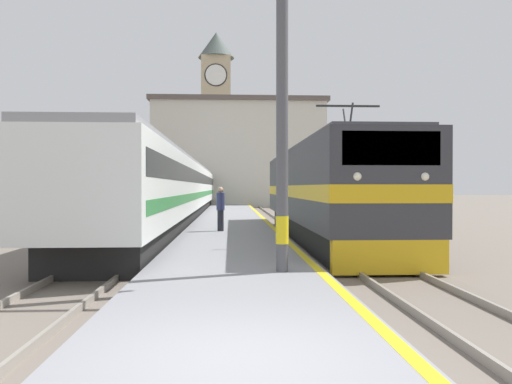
{
  "coord_description": "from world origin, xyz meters",
  "views": [
    {
      "loc": [
        -0.08,
        -5.32,
        2.13
      ],
      "look_at": [
        1.16,
        18.43,
        1.9
      ],
      "focal_mm": 35.0,
      "sensor_mm": 36.0,
      "label": 1
    }
  ],
  "objects_px": {
    "locomotive_train": "(323,192)",
    "clock_tower": "(216,112)",
    "passenger_train": "(185,189)",
    "person_on_platform": "(221,208)",
    "catenary_mast": "(287,69)"
  },
  "relations": [
    {
      "from": "locomotive_train",
      "to": "person_on_platform",
      "type": "distance_m",
      "value": 4.26
    },
    {
      "from": "passenger_train",
      "to": "clock_tower",
      "type": "distance_m",
      "value": 35.38
    },
    {
      "from": "passenger_train",
      "to": "catenary_mast",
      "type": "distance_m",
      "value": 26.13
    },
    {
      "from": "catenary_mast",
      "to": "clock_tower",
      "type": "relative_size",
      "value": 0.37
    },
    {
      "from": "locomotive_train",
      "to": "clock_tower",
      "type": "distance_m",
      "value": 51.55
    },
    {
      "from": "catenary_mast",
      "to": "clock_tower",
      "type": "bearing_deg",
      "value": 93.02
    },
    {
      "from": "locomotive_train",
      "to": "person_on_platform",
      "type": "relative_size",
      "value": 9.43
    },
    {
      "from": "catenary_mast",
      "to": "person_on_platform",
      "type": "bearing_deg",
      "value": 99.14
    },
    {
      "from": "passenger_train",
      "to": "locomotive_train",
      "type": "bearing_deg",
      "value": -66.91
    },
    {
      "from": "locomotive_train",
      "to": "person_on_platform",
      "type": "bearing_deg",
      "value": 168.58
    },
    {
      "from": "passenger_train",
      "to": "clock_tower",
      "type": "height_order",
      "value": "clock_tower"
    },
    {
      "from": "locomotive_train",
      "to": "clock_tower",
      "type": "relative_size",
      "value": 0.73
    },
    {
      "from": "locomotive_train",
      "to": "passenger_train",
      "type": "xyz_separation_m",
      "value": [
        -6.99,
        16.4,
        0.05
      ]
    },
    {
      "from": "person_on_platform",
      "to": "clock_tower",
      "type": "distance_m",
      "value": 50.59
    },
    {
      "from": "catenary_mast",
      "to": "clock_tower",
      "type": "xyz_separation_m",
      "value": [
        -3.13,
        59.3,
        8.02
      ]
    }
  ]
}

